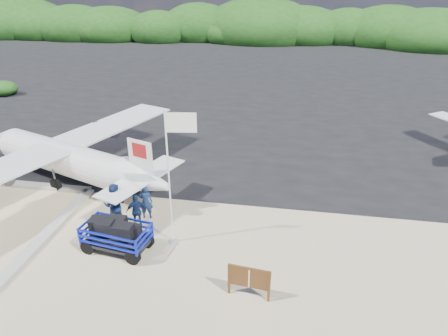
# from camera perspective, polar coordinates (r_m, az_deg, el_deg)

# --- Properties ---
(ground) EXTENTS (160.00, 160.00, 0.00)m
(ground) POSITION_cam_1_polar(r_m,az_deg,el_deg) (15.07, -11.71, -13.99)
(ground) COLOR beige
(asphalt_apron) EXTENTS (90.00, 50.00, 0.04)m
(asphalt_apron) POSITION_cam_1_polar(r_m,az_deg,el_deg) (42.01, 2.92, 12.74)
(asphalt_apron) COLOR #B2B2B2
(asphalt_apron) RESTS_ON ground
(vegetation_band) EXTENTS (124.00, 8.00, 4.40)m
(vegetation_band) POSITION_cam_1_polar(r_m,az_deg,el_deg) (66.49, 5.70, 17.52)
(vegetation_band) COLOR #B2B2B2
(vegetation_band) RESTS_ON ground
(baggage_cart) EXTENTS (2.87, 1.92, 1.34)m
(baggage_cart) POSITION_cam_1_polar(r_m,az_deg,el_deg) (16.16, -14.82, -11.24)
(baggage_cart) COLOR #0C1BB6
(baggage_cart) RESTS_ON ground
(flagpole) EXTENTS (1.14, 0.59, 5.43)m
(flagpole) POSITION_cam_1_polar(r_m,az_deg,el_deg) (16.21, -7.27, -10.36)
(flagpole) COLOR white
(flagpole) RESTS_ON ground
(signboard) EXTENTS (1.50, 0.31, 1.23)m
(signboard) POSITION_cam_1_polar(r_m,az_deg,el_deg) (13.79, 3.49, -17.89)
(signboard) COLOR brown
(signboard) RESTS_ON ground
(crew_a) EXTENTS (0.63, 0.47, 1.59)m
(crew_a) POSITION_cam_1_polar(r_m,az_deg,el_deg) (17.41, -11.11, -4.75)
(crew_a) COLOR navy
(crew_a) RESTS_ON ground
(crew_b) EXTENTS (1.04, 0.86, 1.95)m
(crew_b) POSITION_cam_1_polar(r_m,az_deg,el_deg) (17.10, -15.33, -5.15)
(crew_b) COLOR navy
(crew_b) RESTS_ON ground
(crew_c) EXTENTS (0.97, 0.70, 1.52)m
(crew_c) POSITION_cam_1_polar(r_m,az_deg,el_deg) (16.90, -12.33, -6.04)
(crew_c) COLOR navy
(crew_c) RESTS_ON ground
(aircraft_large) EXTENTS (18.36, 18.36, 4.29)m
(aircraft_large) POSITION_cam_1_polar(r_m,az_deg,el_deg) (32.34, 23.34, 6.61)
(aircraft_large) COLOR #B2B2B2
(aircraft_large) RESTS_ON ground
(aircraft_small) EXTENTS (9.61, 9.61, 2.49)m
(aircraft_small) POSITION_cam_1_polar(r_m,az_deg,el_deg) (47.16, -11.15, 13.76)
(aircraft_small) COLOR #B2B2B2
(aircraft_small) RESTS_ON ground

